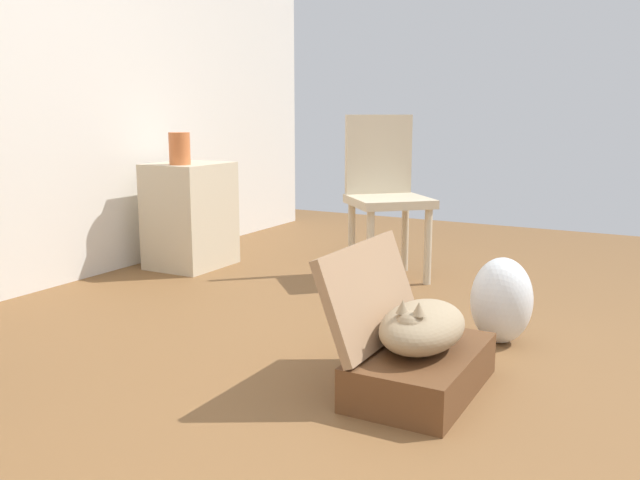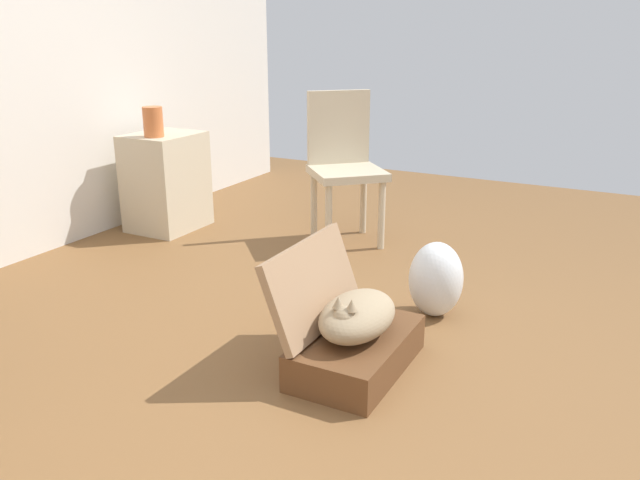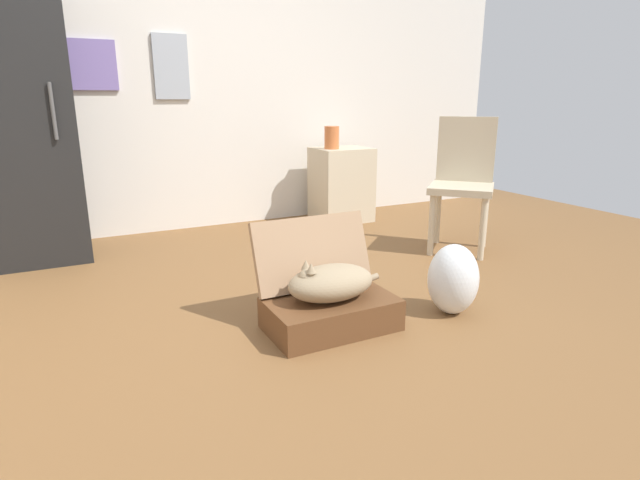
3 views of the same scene
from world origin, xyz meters
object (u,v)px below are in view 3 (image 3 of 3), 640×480
object	(u,v)px
side_table	(341,185)
vase_tall	(332,138)
cat	(330,282)
chair	(463,179)
suitcase_base	(331,314)
refrigerator	(22,125)
plastic_bag_white	(453,279)

from	to	relation	value
side_table	vase_tall	xyz separation A→B (m)	(-0.12, -0.04, 0.43)
cat	vase_tall	bearing A→B (deg)	61.51
vase_tall	chair	distance (m)	1.29
suitcase_base	vase_tall	bearing A→B (deg)	61.64
suitcase_base	refrigerator	xyz separation A→B (m)	(-1.29, 1.97, 0.85)
refrigerator	vase_tall	world-z (taller)	refrigerator
side_table	cat	bearing A→B (deg)	-120.69
plastic_bag_white	side_table	world-z (taller)	side_table
suitcase_base	side_table	size ratio (longest dim) A/B	0.94
side_table	chair	bearing A→B (deg)	-74.22
plastic_bag_white	refrigerator	bearing A→B (deg)	133.13
vase_tall	chair	bearing A→B (deg)	-68.36
vase_tall	suitcase_base	bearing A→B (deg)	-118.36
cat	chair	bearing A→B (deg)	27.61
plastic_bag_white	vase_tall	size ratio (longest dim) A/B	1.91
plastic_bag_white	chair	size ratio (longest dim) A/B	0.39
plastic_bag_white	vase_tall	xyz separation A→B (m)	(0.40, 2.10, 0.58)
suitcase_base	plastic_bag_white	bearing A→B (deg)	-10.18
cat	refrigerator	size ratio (longest dim) A/B	0.28
refrigerator	suitcase_base	bearing A→B (deg)	-56.74
suitcase_base	vase_tall	world-z (taller)	vase_tall
side_table	chair	world-z (taller)	chair
vase_tall	side_table	bearing A→B (deg)	17.04
suitcase_base	cat	world-z (taller)	cat
chair	vase_tall	bearing A→B (deg)	158.27
refrigerator	chair	xyz separation A→B (m)	(2.82, -1.16, -0.40)
refrigerator	chair	bearing A→B (deg)	-22.36
suitcase_base	plastic_bag_white	size ratio (longest dim) A/B	1.66
side_table	vase_tall	distance (m)	0.45
side_table	vase_tall	bearing A→B (deg)	-162.96
suitcase_base	chair	size ratio (longest dim) A/B	0.65
cat	suitcase_base	bearing A→B (deg)	-3.97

